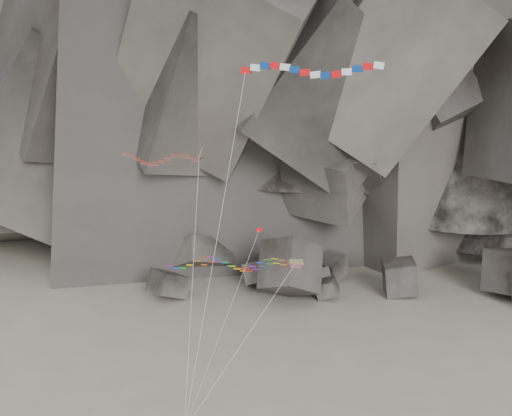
# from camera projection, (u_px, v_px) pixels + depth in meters

# --- Properties ---
(ground) EXTENTS (260.00, 260.00, 0.00)m
(ground) POSITION_uv_depth(u_px,v_px,m) (237.00, 415.00, 60.09)
(ground) COLOR #A19681
(ground) RESTS_ON ground
(headland) EXTENTS (110.00, 70.00, 84.00)m
(headland) POSITION_uv_depth(u_px,v_px,m) (297.00, 12.00, 118.94)
(headland) COLOR #5D554C
(headland) RESTS_ON ground
(boulder_field) EXTENTS (71.86, 19.73, 10.45)m
(boulder_field) POSITION_uv_depth(u_px,v_px,m) (314.00, 275.00, 92.79)
(boulder_field) COLOR #47423F
(boulder_field) RESTS_ON ground
(delta_kite) EXTENTS (8.66, 9.92, 23.26)m
(delta_kite) POSITION_uv_depth(u_px,v_px,m) (156.00, 158.00, 59.48)
(delta_kite) COLOR red
(delta_kite) RESTS_ON ground
(banner_kite) EXTENTS (15.89, 7.69, 30.65)m
(banner_kite) POSITION_uv_depth(u_px,v_px,m) (310.00, 71.00, 53.09)
(banner_kite) COLOR red
(banner_kite) RESTS_ON ground
(parafoil_kite) EXTENTS (13.53, 9.09, 13.12)m
(parafoil_kite) POSITION_uv_depth(u_px,v_px,m) (226.00, 263.00, 59.93)
(parafoil_kite) COLOR yellow
(parafoil_kite) RESTS_ON ground
(pennant_kite) EXTENTS (5.64, 8.26, 15.92)m
(pennant_kite) POSITION_uv_depth(u_px,v_px,m) (245.00, 268.00, 57.48)
(pennant_kite) COLOR red
(pennant_kite) RESTS_ON ground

